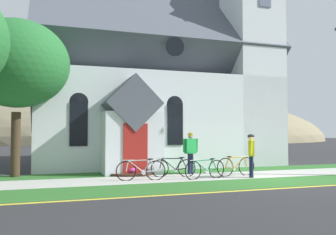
{
  "coord_description": "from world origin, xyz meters",
  "views": [
    {
      "loc": [
        -7.86,
        -11.09,
        1.75
      ],
      "look_at": [
        -3.25,
        3.0,
        2.36
      ],
      "focal_mm": 37.7,
      "sensor_mm": 36.0,
      "label": 1
    }
  ],
  "objects_px": {
    "cyclist_in_red_jersey": "(190,150)",
    "roadside_conifer": "(262,88)",
    "bicycle_black": "(141,170)",
    "bicycle_silver": "(205,169)",
    "yard_deciduous_tree": "(17,64)",
    "bicycle_orange": "(236,166)",
    "cyclist_in_yellow_jersey": "(251,152)",
    "church_sign": "(129,144)",
    "bicycle_blue": "(173,168)"
  },
  "relations": [
    {
      "from": "church_sign",
      "to": "cyclist_in_yellow_jersey",
      "type": "distance_m",
      "value": 5.09
    },
    {
      "from": "church_sign",
      "to": "bicycle_black",
      "type": "relative_size",
      "value": 1.08
    },
    {
      "from": "bicycle_orange",
      "to": "cyclist_in_red_jersey",
      "type": "distance_m",
      "value": 1.98
    },
    {
      "from": "church_sign",
      "to": "bicycle_black",
      "type": "height_order",
      "value": "church_sign"
    },
    {
      "from": "bicycle_black",
      "to": "cyclist_in_yellow_jersey",
      "type": "bearing_deg",
      "value": -7.42
    },
    {
      "from": "church_sign",
      "to": "bicycle_silver",
      "type": "height_order",
      "value": "church_sign"
    },
    {
      "from": "bicycle_silver",
      "to": "cyclist_in_red_jersey",
      "type": "relative_size",
      "value": 1.01
    },
    {
      "from": "roadside_conifer",
      "to": "yard_deciduous_tree",
      "type": "distance_m",
      "value": 15.04
    },
    {
      "from": "church_sign",
      "to": "roadside_conifer",
      "type": "xyz_separation_m",
      "value": [
        9.83,
        4.94,
        3.33
      ]
    },
    {
      "from": "bicycle_silver",
      "to": "yard_deciduous_tree",
      "type": "relative_size",
      "value": 0.28
    },
    {
      "from": "bicycle_black",
      "to": "cyclist_in_red_jersey",
      "type": "xyz_separation_m",
      "value": [
        2.42,
        1.24,
        0.64
      ]
    },
    {
      "from": "church_sign",
      "to": "cyclist_in_red_jersey",
      "type": "xyz_separation_m",
      "value": [
        2.39,
        -1.08,
        -0.24
      ]
    },
    {
      "from": "bicycle_black",
      "to": "yard_deciduous_tree",
      "type": "bearing_deg",
      "value": 149.87
    },
    {
      "from": "church_sign",
      "to": "cyclist_in_yellow_jersey",
      "type": "relative_size",
      "value": 1.15
    },
    {
      "from": "cyclist_in_red_jersey",
      "to": "roadside_conifer",
      "type": "relative_size",
      "value": 0.25
    },
    {
      "from": "bicycle_black",
      "to": "bicycle_silver",
      "type": "distance_m",
      "value": 2.41
    },
    {
      "from": "bicycle_silver",
      "to": "yard_deciduous_tree",
      "type": "bearing_deg",
      "value": 157.14
    },
    {
      "from": "cyclist_in_yellow_jersey",
      "to": "cyclist_in_red_jersey",
      "type": "bearing_deg",
      "value": 135.16
    },
    {
      "from": "bicycle_black",
      "to": "bicycle_blue",
      "type": "bearing_deg",
      "value": 23.08
    },
    {
      "from": "bicycle_blue",
      "to": "bicycle_silver",
      "type": "distance_m",
      "value": 1.32
    },
    {
      "from": "bicycle_orange",
      "to": "roadside_conifer",
      "type": "distance_m",
      "value": 10.2
    },
    {
      "from": "bicycle_blue",
      "to": "yard_deciduous_tree",
      "type": "bearing_deg",
      "value": 161.62
    },
    {
      "from": "bicycle_orange",
      "to": "cyclist_in_red_jersey",
      "type": "xyz_separation_m",
      "value": [
        -1.5,
        1.13,
        0.63
      ]
    },
    {
      "from": "bicycle_orange",
      "to": "cyclist_in_yellow_jersey",
      "type": "bearing_deg",
      "value": -65.2
    },
    {
      "from": "bicycle_silver",
      "to": "roadside_conifer",
      "type": "relative_size",
      "value": 0.25
    },
    {
      "from": "bicycle_black",
      "to": "cyclist_in_red_jersey",
      "type": "bearing_deg",
      "value": 27.18
    },
    {
      "from": "cyclist_in_red_jersey",
      "to": "yard_deciduous_tree",
      "type": "distance_m",
      "value": 7.78
    },
    {
      "from": "bicycle_orange",
      "to": "yard_deciduous_tree",
      "type": "height_order",
      "value": "yard_deciduous_tree"
    },
    {
      "from": "bicycle_silver",
      "to": "yard_deciduous_tree",
      "type": "height_order",
      "value": "yard_deciduous_tree"
    },
    {
      "from": "cyclist_in_yellow_jersey",
      "to": "yard_deciduous_tree",
      "type": "height_order",
      "value": "yard_deciduous_tree"
    },
    {
      "from": "church_sign",
      "to": "bicycle_blue",
      "type": "distance_m",
      "value": 2.39
    },
    {
      "from": "cyclist_in_yellow_jersey",
      "to": "bicycle_silver",
      "type": "bearing_deg",
      "value": 172.33
    },
    {
      "from": "bicycle_black",
      "to": "cyclist_in_yellow_jersey",
      "type": "relative_size",
      "value": 1.07
    },
    {
      "from": "church_sign",
      "to": "bicycle_blue",
      "type": "relative_size",
      "value": 1.12
    },
    {
      "from": "bicycle_black",
      "to": "cyclist_in_red_jersey",
      "type": "relative_size",
      "value": 1.04
    },
    {
      "from": "bicycle_orange",
      "to": "yard_deciduous_tree",
      "type": "xyz_separation_m",
      "value": [
        -8.35,
        2.47,
        4.06
      ]
    },
    {
      "from": "bicycle_black",
      "to": "cyclist_in_red_jersey",
      "type": "distance_m",
      "value": 2.79
    },
    {
      "from": "cyclist_in_red_jersey",
      "to": "roadside_conifer",
      "type": "height_order",
      "value": "roadside_conifer"
    },
    {
      "from": "church_sign",
      "to": "bicycle_silver",
      "type": "distance_m",
      "value": 3.64
    },
    {
      "from": "bicycle_blue",
      "to": "cyclist_in_red_jersey",
      "type": "height_order",
      "value": "cyclist_in_red_jersey"
    },
    {
      "from": "bicycle_silver",
      "to": "bicycle_black",
      "type": "bearing_deg",
      "value": 172.76
    },
    {
      "from": "bicycle_silver",
      "to": "cyclist_in_red_jersey",
      "type": "bearing_deg",
      "value": 89.17
    },
    {
      "from": "cyclist_in_red_jersey",
      "to": "yard_deciduous_tree",
      "type": "relative_size",
      "value": 0.28
    },
    {
      "from": "roadside_conifer",
      "to": "yard_deciduous_tree",
      "type": "xyz_separation_m",
      "value": [
        -14.29,
        -4.68,
        -0.14
      ]
    },
    {
      "from": "bicycle_black",
      "to": "yard_deciduous_tree",
      "type": "xyz_separation_m",
      "value": [
        -4.44,
        2.58,
        4.07
      ]
    },
    {
      "from": "bicycle_silver",
      "to": "roadside_conifer",
      "type": "distance_m",
      "value": 11.43
    },
    {
      "from": "church_sign",
      "to": "yard_deciduous_tree",
      "type": "distance_m",
      "value": 5.49
    },
    {
      "from": "church_sign",
      "to": "bicycle_orange",
      "type": "height_order",
      "value": "church_sign"
    },
    {
      "from": "cyclist_in_yellow_jersey",
      "to": "roadside_conifer",
      "type": "height_order",
      "value": "roadside_conifer"
    },
    {
      "from": "cyclist_in_red_jersey",
      "to": "cyclist_in_yellow_jersey",
      "type": "bearing_deg",
      "value": -44.84
    }
  ]
}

